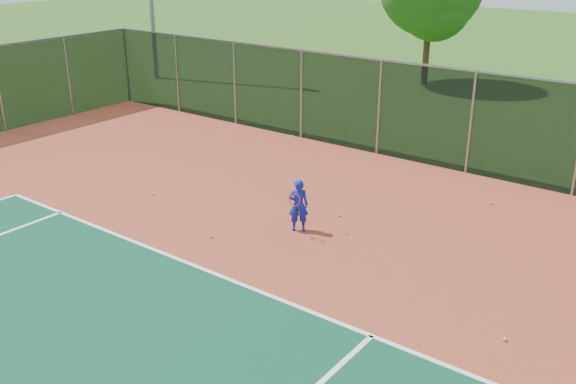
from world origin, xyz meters
name	(u,v)px	position (x,y,z in m)	size (l,w,h in m)	color
ground	(164,382)	(0.00, 0.00, 0.00)	(120.00, 120.00, 0.00)	#274F16
court_apron	(247,324)	(0.00, 2.00, 0.01)	(30.00, 20.00, 0.02)	#9A3E27
fence_back	(471,122)	(0.00, 12.00, 1.56)	(30.00, 0.06, 3.03)	black
tennis_player	(298,205)	(-1.59, 5.76, 0.67)	(0.59, 0.68, 2.27)	#1220A8
practice_ball_0	(153,194)	(-6.03, 5.22, 0.06)	(0.07, 0.07, 0.07)	#B9CA17
practice_ball_2	(211,236)	(-2.96, 4.21, 0.06)	(0.07, 0.07, 0.07)	#B9CA17
practice_ball_3	(339,215)	(-1.25, 7.02, 0.06)	(0.07, 0.07, 0.07)	#B9CA17
practice_ball_4	(505,339)	(3.90, 4.25, 0.06)	(0.07, 0.07, 0.07)	#B9CA17
practice_ball_5	(491,203)	(1.50, 10.04, 0.06)	(0.07, 0.07, 0.07)	#B9CA17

